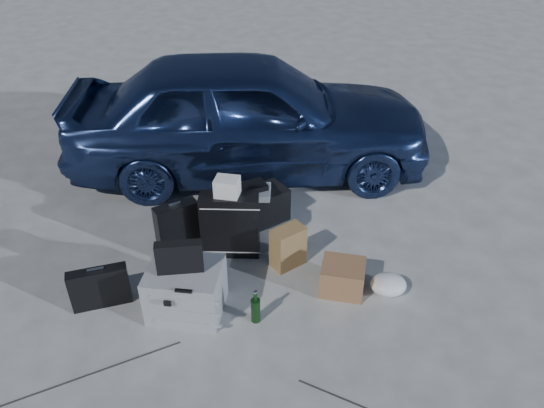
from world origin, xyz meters
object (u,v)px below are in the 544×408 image
at_px(briefcase, 100,288).
at_px(cardboard_box, 343,277).
at_px(car, 249,114).
at_px(duffel_bag, 253,210).
at_px(suitcase_left, 178,228).
at_px(green_bottle, 256,307).
at_px(pelican_case, 186,289).
at_px(suitcase_right, 230,225).

relative_size(briefcase, cardboard_box, 1.31).
distance_m(car, duffel_bag, 1.35).
xyz_separation_m(suitcase_left, green_bottle, (0.65, -1.06, -0.11)).
distance_m(cardboard_box, green_bottle, 0.88).
height_order(suitcase_left, cardboard_box, suitcase_left).
height_order(cardboard_box, green_bottle, green_bottle).
xyz_separation_m(pelican_case, suitcase_left, (-0.07, 0.83, 0.05)).
height_order(briefcase, suitcase_right, suitcase_right).
distance_m(suitcase_right, green_bottle, 0.98).
bearing_deg(briefcase, cardboard_box, -11.89).
distance_m(pelican_case, green_bottle, 0.63).
xyz_separation_m(briefcase, suitcase_left, (0.68, 0.67, 0.08)).
bearing_deg(suitcase_left, pelican_case, -108.81).
relative_size(briefcase, suitcase_left, 0.92).
relative_size(suitcase_right, duffel_bag, 0.90).
height_order(car, green_bottle, car).
relative_size(car, green_bottle, 13.22).
relative_size(suitcase_left, duffel_bag, 0.73).
xyz_separation_m(suitcase_left, cardboard_box, (1.48, -0.79, -0.13)).
height_order(car, duffel_bag, car).
bearing_deg(cardboard_box, car, 104.15).
bearing_deg(duffel_bag, suitcase_right, -148.40).
distance_m(suitcase_right, duffel_bag, 0.55).
bearing_deg(duffel_bag, suitcase_left, 176.93).
bearing_deg(green_bottle, suitcase_left, 121.38).
bearing_deg(cardboard_box, duffel_bag, 121.36).
distance_m(car, pelican_case, 2.59).
height_order(pelican_case, briefcase, pelican_case).
bearing_deg(pelican_case, green_bottle, -5.84).
xyz_separation_m(briefcase, green_bottle, (1.33, -0.39, -0.03)).
relative_size(pelican_case, duffel_bag, 0.83).
bearing_deg(suitcase_right, pelican_case, -111.57).
distance_m(briefcase, suitcase_right, 1.33).
height_order(car, briefcase, car).
distance_m(car, cardboard_box, 2.51).
bearing_deg(car, pelican_case, 166.11).
height_order(suitcase_right, green_bottle, suitcase_right).
height_order(pelican_case, duffel_bag, pelican_case).
relative_size(pelican_case, suitcase_right, 0.92).
relative_size(suitcase_left, green_bottle, 1.70).
height_order(briefcase, duffel_bag, briefcase).
distance_m(suitcase_left, suitcase_right, 0.53).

